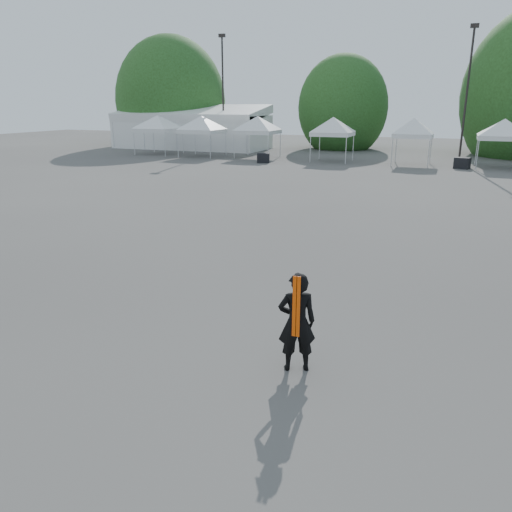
% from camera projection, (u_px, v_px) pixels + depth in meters
% --- Properties ---
extents(ground, '(120.00, 120.00, 0.00)m').
position_uv_depth(ground, '(304.00, 304.00, 11.19)').
color(ground, '#474442').
rests_on(ground, ground).
extents(marquee, '(15.00, 6.25, 4.23)m').
position_uv_depth(marquee, '(191.00, 128.00, 49.48)').
color(marquee, white).
rests_on(marquee, ground).
extents(light_pole_west, '(0.60, 0.25, 10.30)m').
position_uv_depth(light_pole_west, '(223.00, 87.00, 46.06)').
color(light_pole_west, black).
rests_on(light_pole_west, ground).
extents(light_pole_east, '(0.60, 0.25, 9.80)m').
position_uv_depth(light_pole_east, '(468.00, 86.00, 36.94)').
color(light_pole_east, black).
rests_on(light_pole_east, ground).
extents(tree_far_w, '(4.80, 4.80, 7.30)m').
position_uv_depth(tree_far_w, '(171.00, 101.00, 52.81)').
color(tree_far_w, '#382314').
rests_on(tree_far_w, ground).
extents(tree_mid_w, '(4.16, 4.16, 6.33)m').
position_uv_depth(tree_mid_w, '(343.00, 107.00, 48.40)').
color(tree_mid_w, '#382314').
rests_on(tree_mid_w, ground).
extents(tent_a, '(4.63, 4.63, 3.88)m').
position_uv_depth(tent_a, '(158.00, 118.00, 43.39)').
color(tent_a, silver).
rests_on(tent_a, ground).
extents(tent_b, '(4.51, 4.51, 3.88)m').
position_uv_depth(tent_b, '(202.00, 119.00, 41.44)').
color(tent_b, silver).
rests_on(tent_b, ground).
extents(tent_c, '(4.45, 4.45, 3.88)m').
position_uv_depth(tent_c, '(258.00, 120.00, 40.46)').
color(tent_c, silver).
rests_on(tent_c, ground).
extents(tent_d, '(4.12, 4.12, 3.88)m').
position_uv_depth(tent_d, '(333.00, 121.00, 37.77)').
color(tent_d, silver).
rests_on(tent_d, ground).
extents(tent_e, '(3.83, 3.83, 3.88)m').
position_uv_depth(tent_e, '(414.00, 122.00, 35.73)').
color(tent_e, silver).
rests_on(tent_e, ground).
extents(tent_f, '(4.53, 4.53, 3.88)m').
position_uv_depth(tent_f, '(505.00, 123.00, 33.73)').
color(tent_f, silver).
rests_on(tent_f, ground).
extents(man, '(0.74, 0.64, 1.73)m').
position_uv_depth(man, '(297.00, 322.00, 8.21)').
color(man, black).
rests_on(man, ground).
extents(crate_west, '(1.09, 0.96, 0.71)m').
position_uv_depth(crate_west, '(263.00, 158.00, 37.69)').
color(crate_west, black).
rests_on(crate_west, ground).
extents(crate_mid, '(1.14, 0.99, 0.76)m').
position_uv_depth(crate_mid, '(462.00, 163.00, 34.30)').
color(crate_mid, black).
rests_on(crate_mid, ground).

